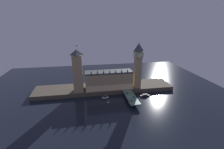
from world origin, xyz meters
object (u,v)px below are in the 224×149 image
Objects in this scene: pedestrian_near_rail at (129,99)px; street_lamp_far at (124,90)px; car_northbound_lead at (127,93)px; car_northbound_trail at (132,101)px; boat_upstream at (105,97)px; victoria_tower at (78,71)px; car_southbound_lead at (134,97)px; boat_downstream at (145,96)px; street_lamp_near at (130,99)px; clock_tower at (138,64)px; car_southbound_trail at (132,93)px.

street_lamp_far reaches higher than pedestrian_near_rail.
car_northbound_trail is (0.00, -23.98, -0.01)m from car_northbound_lead.
street_lamp_far reaches higher than boat_upstream.
victoria_tower reaches higher than car_southbound_lead.
street_lamp_far is 0.45× the size of boat_downstream.
boat_downstream is at bearing 38.51° from street_lamp_near.
street_lamp_far is (-9.43, 17.18, 3.88)m from car_southbound_lead.
clock_tower is at bearing 34.05° from street_lamp_far.
car_northbound_trail is 22.12m from car_southbound_trail.
clock_tower reaches higher than car_southbound_lead.
boat_downstream is at bearing 31.64° from pedestrian_near_rail.
victoria_tower reaches higher than street_lamp_near.
car_southbound_lead is 11.13m from pedestrian_near_rail.
car_northbound_trail reaches higher than boat_upstream.
car_southbound_trail is 19.85m from pedestrian_near_rail.
car_southbound_trail is at bearing -32.50° from street_lamp_far.
car_northbound_lead is 6.59m from car_southbound_trail.
victoria_tower is 5.88× the size of boat_upstream.
street_lamp_near is at bearing -93.97° from pedestrian_near_rail.
car_southbound_trail is (76.02, -24.75, -31.26)m from victoria_tower.
clock_tower is 70.62m from boat_upstream.
boat_downstream is at bearing -9.28° from street_lamp_far.
car_southbound_trail is at bearing 68.09° from street_lamp_near.
pedestrian_near_rail is at bearing -32.34° from victoria_tower.
victoria_tower is at bearing 161.96° from car_southbound_trail.
pedestrian_near_rail reaches higher than boat_upstream.
clock_tower is 18.76× the size of car_northbound_lead.
street_lamp_far reaches higher than street_lamp_near.
clock_tower is 18.45× the size of car_southbound_lead.
boat_upstream is (-53.43, -17.52, -42.73)m from clock_tower.
car_northbound_lead is 0.98× the size of car_southbound_lead.
car_northbound_trail is at bearing -82.88° from street_lamp_far.
boat_downstream is (5.93, -21.75, -42.92)m from clock_tower.
victoria_tower reaches higher than car_northbound_lead.
clock_tower reaches higher than car_northbound_lead.
victoria_tower is 38.72× the size of pedestrian_near_rail.
victoria_tower is (-91.36, 2.01, -6.07)m from clock_tower.
boat_downstream is at bearing 39.23° from car_northbound_trail.
street_lamp_far reaches higher than boat_downstream.
street_lamp_near reaches higher than boat_upstream.
boat_upstream is 59.51m from boat_downstream.
car_northbound_trail is at bearing -105.78° from car_southbound_trail.
victoria_tower is at bearing 146.67° from car_northbound_trail.
pedestrian_near_rail is at bearing -89.03° from street_lamp_far.
street_lamp_far is at bearing 118.76° from car_southbound_lead.
clock_tower is at bearing 56.01° from car_southbound_trail.
pedestrian_near_rail is 37.42m from boat_upstream.
clock_tower is 44.89m from street_lamp_far.
car_southbound_lead is 0.56× the size of street_lamp_near.
car_northbound_lead is 0.89× the size of car_southbound_trail.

